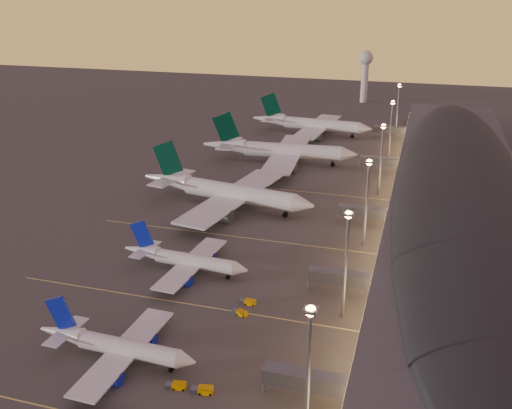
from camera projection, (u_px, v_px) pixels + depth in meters
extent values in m
plane|color=#3D3A38|center=(195.00, 293.00, 139.22)|extent=(700.00, 700.00, 0.00)
cylinder|color=silver|center=(129.00, 349.00, 112.51)|extent=(21.65, 4.27, 3.67)
cone|color=silver|center=(187.00, 361.00, 108.84)|extent=(3.58, 3.77, 3.67)
cone|color=silver|center=(62.00, 333.00, 116.93)|extent=(9.84, 3.94, 3.67)
cube|color=silver|center=(125.00, 350.00, 113.04)|extent=(7.12, 31.07, 0.40)
cylinder|color=#0D1A9F|center=(145.00, 338.00, 119.31)|extent=(4.94, 2.89, 2.75)
cylinder|color=#0D1A9F|center=(110.00, 377.00, 107.26)|extent=(4.94, 2.89, 2.75)
cube|color=#0D1A9F|center=(61.00, 313.00, 115.08)|extent=(6.74, 0.74, 7.96)
cube|color=silver|center=(66.00, 331.00, 116.39)|extent=(3.79, 11.22, 0.26)
cylinder|color=black|center=(171.00, 368.00, 110.77)|extent=(0.30, 0.30, 1.45)
cylinder|color=black|center=(171.00, 369.00, 110.85)|extent=(1.05, 0.67, 1.03)
cylinder|color=black|center=(129.00, 351.00, 116.21)|extent=(0.30, 0.30, 1.45)
cylinder|color=black|center=(129.00, 351.00, 116.29)|extent=(1.05, 0.67, 1.03)
cylinder|color=black|center=(116.00, 365.00, 111.66)|extent=(0.30, 0.30, 1.45)
cylinder|color=black|center=(116.00, 366.00, 111.73)|extent=(1.05, 0.67, 1.03)
cylinder|color=silver|center=(195.00, 261.00, 148.00)|extent=(22.21, 5.23, 3.75)
cone|color=silver|center=(241.00, 269.00, 143.81)|extent=(3.79, 3.98, 3.75)
cone|color=silver|center=(142.00, 250.00, 153.08)|extent=(10.17, 4.41, 3.75)
cube|color=silver|center=(192.00, 263.00, 148.59)|extent=(8.51, 31.91, 0.41)
cylinder|color=#0D1A9F|center=(206.00, 257.00, 154.87)|extent=(5.15, 3.14, 2.81)
cylinder|color=#0D1A9F|center=(182.00, 280.00, 142.74)|extent=(5.15, 3.14, 2.81)
cube|color=#0D1A9F|center=(142.00, 234.00, 151.17)|extent=(6.88, 1.03, 8.13)
cube|color=silver|center=(145.00, 249.00, 152.48)|extent=(4.31, 11.57, 0.26)
cylinder|color=black|center=(228.00, 276.00, 145.90)|extent=(0.32, 0.32, 1.48)
cylinder|color=black|center=(228.00, 277.00, 145.98)|extent=(1.09, 0.73, 1.05)
cylinder|color=black|center=(194.00, 265.00, 151.81)|extent=(0.32, 0.32, 1.48)
cylinder|color=black|center=(194.00, 266.00, 151.89)|extent=(1.09, 0.73, 1.05)
cylinder|color=black|center=(185.00, 274.00, 147.23)|extent=(0.32, 0.32, 1.48)
cylinder|color=black|center=(185.00, 274.00, 147.31)|extent=(1.09, 0.73, 1.05)
cylinder|color=silver|center=(239.00, 194.00, 190.21)|extent=(40.42, 12.56, 6.04)
cone|color=silver|center=(304.00, 205.00, 180.64)|extent=(7.36, 7.03, 6.04)
cone|color=silver|center=(167.00, 179.00, 201.89)|extent=(18.80, 8.94, 6.04)
cube|color=silver|center=(234.00, 196.00, 191.38)|extent=(21.09, 59.55, 0.66)
cylinder|color=#585B60|center=(255.00, 191.00, 202.35)|extent=(9.65, 5.96, 4.53)
cylinder|color=#585B60|center=(219.00, 215.00, 180.81)|extent=(9.65, 5.96, 4.53)
cube|color=black|center=(168.00, 158.00, 198.72)|extent=(11.91, 2.86, 13.41)
cube|color=silver|center=(172.00, 178.00, 200.67)|extent=(9.83, 21.81, 0.42)
cylinder|color=black|center=(285.00, 214.00, 184.80)|extent=(0.56, 0.56, 2.42)
cylinder|color=black|center=(285.00, 215.00, 184.93)|extent=(1.84, 1.32, 1.69)
cylinder|color=black|center=(237.00, 200.00, 196.59)|extent=(0.56, 0.56, 2.42)
cylinder|color=black|center=(237.00, 201.00, 196.72)|extent=(1.84, 1.32, 1.69)
cylinder|color=black|center=(225.00, 208.00, 189.51)|extent=(0.56, 0.56, 2.42)
cylinder|color=black|center=(225.00, 209.00, 189.64)|extent=(1.84, 1.32, 1.69)
cylinder|color=silver|center=(292.00, 151.00, 239.06)|extent=(41.12, 8.89, 6.17)
cone|color=silver|center=(349.00, 154.00, 234.14)|extent=(6.98, 6.60, 6.17)
cone|color=silver|center=(224.00, 145.00, 244.93)|extent=(18.80, 7.39, 6.17)
cube|color=silver|center=(288.00, 153.00, 239.86)|extent=(15.82, 60.29, 0.68)
cylinder|color=#585B60|center=(296.00, 150.00, 252.27)|extent=(9.50, 5.23, 4.63)
cylinder|color=#585B60|center=(285.00, 167.00, 228.39)|extent=(9.50, 5.23, 4.63)
cube|color=black|center=(226.00, 127.00, 241.89)|extent=(12.20, 1.74, 13.69)
cube|color=silver|center=(229.00, 143.00, 244.14)|extent=(8.00, 21.86, 0.43)
cylinder|color=black|center=(333.00, 163.00, 237.05)|extent=(0.53, 0.53, 2.47)
cylinder|color=black|center=(333.00, 164.00, 237.18)|extent=(1.80, 1.19, 1.73)
cylinder|color=black|center=(286.00, 158.00, 245.22)|extent=(0.53, 0.53, 2.47)
cylinder|color=black|center=(286.00, 158.00, 245.35)|extent=(1.80, 1.19, 1.73)
cylinder|color=black|center=(283.00, 163.00, 237.36)|extent=(0.53, 0.53, 2.47)
cylinder|color=black|center=(283.00, 164.00, 237.49)|extent=(1.80, 1.19, 1.73)
cylinder|color=silver|center=(321.00, 125.00, 285.47)|extent=(38.60, 8.99, 5.78)
cone|color=silver|center=(365.00, 129.00, 277.86)|extent=(6.63, 6.28, 5.78)
cone|color=silver|center=(269.00, 119.00, 294.72)|extent=(17.70, 7.22, 5.78)
cube|color=silver|center=(317.00, 127.00, 286.46)|extent=(15.78, 56.65, 0.64)
cylinder|color=#585B60|center=(326.00, 125.00, 297.42)|extent=(8.97, 5.05, 4.34)
cylinder|color=#585B60|center=(313.00, 136.00, 276.06)|extent=(8.97, 5.05, 4.34)
cube|color=black|center=(271.00, 105.00, 291.75)|extent=(11.44, 1.83, 12.84)
cube|color=silver|center=(273.00, 118.00, 293.69)|extent=(7.84, 20.58, 0.40)
cylinder|color=black|center=(352.00, 136.00, 281.41)|extent=(0.50, 0.50, 2.31)
cylinder|color=black|center=(352.00, 136.00, 281.54)|extent=(1.70, 1.15, 1.62)
cylinder|color=black|center=(317.00, 130.00, 291.49)|extent=(0.50, 0.50, 2.31)
cylinder|color=black|center=(317.00, 131.00, 291.62)|extent=(1.70, 1.15, 1.62)
cylinder|color=black|center=(313.00, 134.00, 284.46)|extent=(0.50, 0.50, 2.31)
cylinder|color=black|center=(313.00, 135.00, 284.58)|extent=(1.70, 1.15, 1.62)
cube|color=#444549|center=(457.00, 197.00, 185.26)|extent=(40.00, 255.00, 12.00)
ellipsoid|color=black|center=(459.00, 180.00, 183.11)|extent=(39.00, 253.00, 10.92)
cube|color=#F2AB5F|center=(393.00, 194.00, 191.04)|extent=(0.40, 244.80, 8.00)
cube|color=#585B60|center=(307.00, 380.00, 101.66)|extent=(16.00, 3.20, 3.00)
cylinder|color=slate|center=(264.00, 382.00, 104.63)|extent=(0.70, 0.70, 4.40)
cube|color=#585B60|center=(341.00, 278.00, 137.42)|extent=(16.00, 3.20, 3.00)
cylinder|color=slate|center=(308.00, 281.00, 140.39)|extent=(0.70, 0.70, 4.40)
cube|color=#585B60|center=(363.00, 212.00, 177.66)|extent=(16.00, 3.20, 3.00)
cylinder|color=slate|center=(337.00, 216.00, 180.63)|extent=(0.70, 0.70, 4.40)
cube|color=#585B60|center=(380.00, 161.00, 228.63)|extent=(16.00, 3.20, 3.00)
cylinder|color=slate|center=(360.00, 165.00, 231.60)|extent=(0.70, 0.70, 4.40)
cube|color=#585B60|center=(391.00, 130.00, 278.70)|extent=(16.00, 3.20, 3.00)
cylinder|color=slate|center=(374.00, 133.00, 281.67)|extent=(0.70, 0.70, 4.40)
cylinder|color=slate|center=(308.00, 380.00, 89.31)|extent=(0.70, 0.70, 25.00)
cube|color=slate|center=(311.00, 310.00, 84.76)|extent=(2.20, 2.20, 0.50)
sphere|color=#F5A858|center=(311.00, 311.00, 84.83)|extent=(1.80, 1.80, 1.80)
cylinder|color=slate|center=(345.00, 267.00, 125.08)|extent=(0.70, 0.70, 25.00)
cube|color=slate|center=(349.00, 214.00, 120.52)|extent=(2.20, 2.20, 0.50)
sphere|color=#F5A858|center=(349.00, 215.00, 120.60)|extent=(1.80, 1.80, 1.80)
cylinder|color=slate|center=(366.00, 205.00, 160.84)|extent=(0.70, 0.70, 25.00)
cube|color=slate|center=(369.00, 162.00, 156.29)|extent=(2.20, 2.20, 0.50)
sphere|color=#F5A858|center=(369.00, 162.00, 156.36)|extent=(1.80, 1.80, 1.80)
cylinder|color=slate|center=(381.00, 161.00, 201.08)|extent=(0.70, 0.70, 25.00)
cube|color=slate|center=(384.00, 126.00, 196.53)|extent=(2.20, 2.20, 0.50)
sphere|color=#F5A858|center=(383.00, 126.00, 196.60)|extent=(1.80, 1.80, 1.80)
cylinder|color=slate|center=(390.00, 132.00, 241.32)|extent=(0.70, 0.70, 25.00)
cube|color=slate|center=(393.00, 102.00, 236.77)|extent=(2.20, 2.20, 0.50)
sphere|color=#F5A858|center=(393.00, 102.00, 236.84)|extent=(1.80, 1.80, 1.80)
cylinder|color=slate|center=(397.00, 111.00, 281.56)|extent=(0.70, 0.70, 25.00)
cube|color=slate|center=(400.00, 85.00, 277.00)|extent=(2.20, 2.20, 0.50)
sphere|color=#F5A858|center=(400.00, 86.00, 277.08)|extent=(1.80, 1.80, 1.80)
cylinder|color=silver|center=(364.00, 82.00, 364.36)|extent=(4.40, 4.40, 26.00)
sphere|color=silver|center=(366.00, 58.00, 358.98)|extent=(9.00, 9.00, 9.00)
cube|color=#D8C659|center=(187.00, 304.00, 134.74)|extent=(90.00, 0.36, 0.00)
cube|color=#D8C659|center=(240.00, 237.00, 170.51)|extent=(90.00, 0.36, 0.00)
cube|color=#D8C659|center=(278.00, 189.00, 210.75)|extent=(90.00, 0.36, 0.00)
cube|color=#D8C659|center=(308.00, 151.00, 259.93)|extent=(90.00, 0.36, 0.00)
cube|color=#DD9300|center=(179.00, 386.00, 106.28)|extent=(2.68, 1.91, 1.13)
cube|color=#585B60|center=(170.00, 385.00, 106.57)|extent=(1.63, 1.54, 0.82)
cylinder|color=black|center=(185.00, 385.00, 107.00)|extent=(0.48, 0.25, 0.45)
cylinder|color=black|center=(183.00, 390.00, 105.57)|extent=(0.48, 0.25, 0.45)
cylinder|color=black|center=(176.00, 384.00, 107.23)|extent=(0.48, 0.25, 0.45)
cylinder|color=black|center=(173.00, 389.00, 105.81)|extent=(0.48, 0.25, 0.45)
cube|color=#DD9300|center=(206.00, 390.00, 105.05)|extent=(2.93, 2.11, 1.23)
cube|color=#585B60|center=(195.00, 390.00, 105.33)|extent=(1.79, 1.70, 0.89)
cylinder|color=black|center=(212.00, 389.00, 105.84)|extent=(0.52, 0.28, 0.49)
cylinder|color=black|center=(210.00, 395.00, 104.29)|extent=(0.52, 0.28, 0.49)
cylinder|color=black|center=(201.00, 388.00, 106.07)|extent=(0.52, 0.28, 0.49)
cylinder|color=black|center=(199.00, 394.00, 104.52)|extent=(0.52, 0.28, 0.49)
cube|color=#DD9300|center=(250.00, 302.00, 134.28)|extent=(2.54, 1.62, 1.15)
cube|color=#585B60|center=(243.00, 301.00, 134.88)|extent=(1.49, 1.39, 0.84)
cylinder|color=black|center=(255.00, 302.00, 134.83)|extent=(0.46, 0.20, 0.46)
cylinder|color=black|center=(253.00, 306.00, 133.44)|extent=(0.46, 0.20, 0.46)
cylinder|color=black|center=(247.00, 301.00, 135.37)|extent=(0.46, 0.20, 0.46)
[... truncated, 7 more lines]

